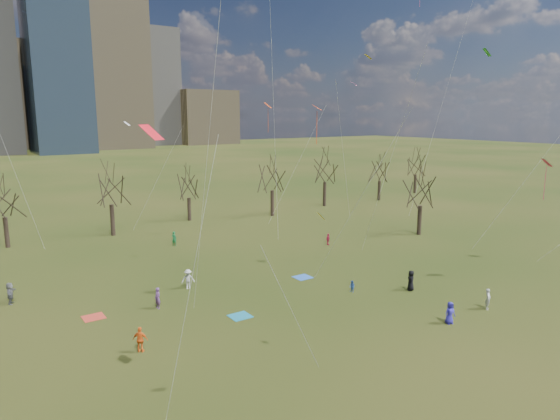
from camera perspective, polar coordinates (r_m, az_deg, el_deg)
ground at (r=37.59m, az=10.67°, el=-13.44°), size 500.00×500.00×0.00m
bare_tree_row at (r=66.55m, az=-12.42°, el=2.61°), size 113.04×29.80×9.50m
blanket_teal at (r=39.54m, az=-4.59°, el=-12.00°), size 1.60×1.50×0.03m
blanket_navy at (r=48.27m, az=2.60°, el=-7.68°), size 1.60×1.50×0.03m
blanket_crimson at (r=41.76m, az=-20.53°, el=-11.41°), size 1.60×1.50×0.03m
person_0 at (r=39.91m, az=18.85°, el=-11.06°), size 0.94×0.74×1.69m
person_1 at (r=43.72m, az=22.67°, el=-9.37°), size 0.75×0.68×1.72m
person_4 at (r=34.91m, az=-15.67°, el=-14.07°), size 1.04×0.98×1.73m
person_6 at (r=46.02m, az=14.74°, el=-7.79°), size 1.01×1.06×1.83m
person_7 at (r=41.76m, az=-13.82°, el=-9.76°), size 0.50×0.69×1.74m
person_8 at (r=44.60m, az=8.24°, el=-8.66°), size 0.42×0.53×1.07m
person_9 at (r=45.71m, az=-10.46°, el=-7.77°), size 1.31×1.02×1.78m
person_10 at (r=60.02m, az=5.51°, el=-3.35°), size 0.87×0.65×1.37m
person_11 at (r=47.07m, az=-28.46°, el=-8.36°), size 1.08×1.78×1.83m
person_13 at (r=60.63m, az=-12.01°, el=-3.22°), size 0.68×0.76×1.73m
kites_airborne at (r=48.53m, az=4.57°, el=9.01°), size 59.65×44.01×34.11m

